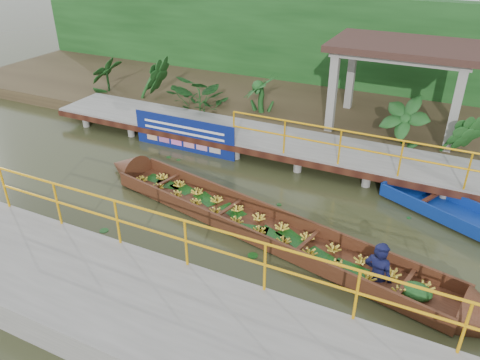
% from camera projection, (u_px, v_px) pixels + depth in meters
% --- Properties ---
extents(ground, '(80.00, 80.00, 0.00)m').
position_uv_depth(ground, '(225.00, 207.00, 11.97)').
color(ground, '#2B3018').
rests_on(ground, ground).
extents(land_strip, '(30.00, 8.00, 0.45)m').
position_uv_depth(land_strip, '(316.00, 108.00, 17.78)').
color(land_strip, '#322719').
rests_on(land_strip, ground).
extents(far_dock, '(16.00, 2.06, 1.66)m').
position_uv_depth(far_dock, '(276.00, 141.00, 14.44)').
color(far_dock, slate).
rests_on(far_dock, ground).
extents(near_dock, '(18.00, 2.40, 1.73)m').
position_uv_depth(near_dock, '(164.00, 321.00, 8.13)').
color(near_dock, slate).
rests_on(near_dock, ground).
extents(pavilion, '(4.40, 3.00, 3.00)m').
position_uv_depth(pavilion, '(403.00, 55.00, 14.44)').
color(pavilion, slate).
rests_on(pavilion, ground).
extents(foliage_backdrop, '(30.00, 0.80, 4.00)m').
position_uv_depth(foliage_backdrop, '(338.00, 47.00, 18.90)').
color(foliage_backdrop, '#123A13').
rests_on(foliage_backdrop, ground).
extents(vendor_boat, '(10.97, 3.33, 2.20)m').
position_uv_depth(vendor_boat, '(276.00, 230.00, 10.70)').
color(vendor_boat, '#3A1C0F').
rests_on(vendor_boat, ground).
extents(blue_banner, '(3.57, 0.04, 1.11)m').
position_uv_depth(blue_banner, '(184.00, 135.00, 14.71)').
color(blue_banner, navy).
rests_on(blue_banner, ground).
extents(tropical_plants, '(14.06, 1.06, 1.33)m').
position_uv_depth(tropical_plants, '(250.00, 96.00, 16.29)').
color(tropical_plants, '#123A13').
rests_on(tropical_plants, ground).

